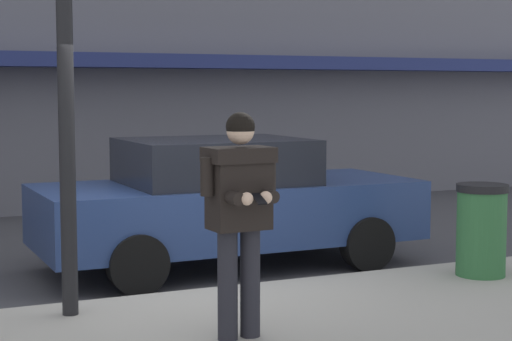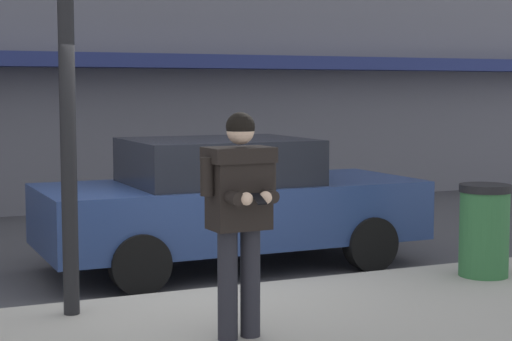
{
  "view_description": "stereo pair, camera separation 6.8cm",
  "coord_description": "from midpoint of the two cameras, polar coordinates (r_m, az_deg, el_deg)",
  "views": [
    {
      "loc": [
        -2.76,
        -8.05,
        2.12
      ],
      "look_at": [
        -0.02,
        -2.02,
        1.49
      ],
      "focal_mm": 60.0,
      "sensor_mm": 36.0,
      "label": 1
    },
    {
      "loc": [
        -2.7,
        -8.08,
        2.12
      ],
      "look_at": [
        -0.02,
        -2.02,
        1.49
      ],
      "focal_mm": 60.0,
      "sensor_mm": 36.0,
      "label": 2
    }
  ],
  "objects": [
    {
      "name": "trash_bin",
      "position": [
        9.4,
        14.59,
        -3.83
      ],
      "size": [
        0.55,
        0.55,
        0.98
      ],
      "color": "#2D6638",
      "rests_on": "sidewalk"
    },
    {
      "name": "curb_paint_line",
      "position": [
        9.18,
        0.21,
        -7.89
      ],
      "size": [
        28.0,
        0.12,
        0.01
      ],
      "primitive_type": "cube",
      "color": "silver",
      "rests_on": "ground"
    },
    {
      "name": "man_texting_on_phone",
      "position": [
        6.72,
        -1.4,
        -2.0
      ],
      "size": [
        0.65,
        0.6,
        1.81
      ],
      "color": "#23232B",
      "rests_on": "sidewalk"
    },
    {
      "name": "parked_sedan_mid",
      "position": [
        10.13,
        -2.22,
        -2.1
      ],
      "size": [
        4.52,
        1.97,
        1.54
      ],
      "color": "navy",
      "rests_on": "ground"
    },
    {
      "name": "ground_plane",
      "position": [
        8.78,
        -5.66,
        -8.56
      ],
      "size": [
        80.0,
        80.0,
        0.0
      ],
      "primitive_type": "plane",
      "color": "#3D3D42"
    }
  ]
}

